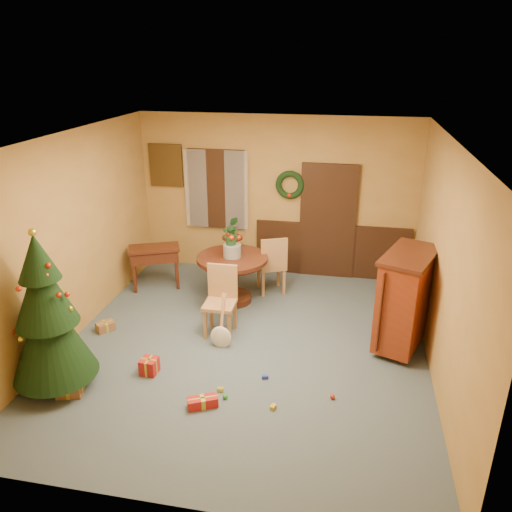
% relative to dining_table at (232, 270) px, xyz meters
% --- Properties ---
extents(room_envelope, '(5.50, 5.50, 5.50)m').
position_rel_dining_table_xyz_m(room_envelope, '(0.70, 1.35, 0.56)').
color(room_envelope, '#384451').
rests_on(room_envelope, ground).
extents(dining_table, '(1.16, 1.16, 0.80)m').
position_rel_dining_table_xyz_m(dining_table, '(0.00, 0.00, 0.00)').
color(dining_table, black).
rests_on(dining_table, floor).
extents(urn, '(0.29, 0.29, 0.21)m').
position_rel_dining_table_xyz_m(urn, '(0.00, 0.00, 0.35)').
color(urn, slate).
rests_on(urn, dining_table).
extents(centerpiece_plant, '(0.32, 0.27, 0.35)m').
position_rel_dining_table_xyz_m(centerpiece_plant, '(0.00, 0.00, 0.63)').
color(centerpiece_plant, '#1E4C23').
rests_on(centerpiece_plant, urn).
extents(chair_near, '(0.45, 0.45, 1.03)m').
position_rel_dining_table_xyz_m(chair_near, '(0.06, -0.97, -0.01)').
color(chair_near, '#A77A43').
rests_on(chair_near, floor).
extents(chair_far, '(0.59, 0.59, 1.04)m').
position_rel_dining_table_xyz_m(chair_far, '(0.59, 0.42, -0.00)').
color(chair_far, '#A77A43').
rests_on(chair_far, floor).
extents(guitar, '(0.36, 0.50, 0.71)m').
position_rel_dining_table_xyz_m(guitar, '(0.16, -1.41, -0.20)').
color(guitar, beige).
rests_on(guitar, floor).
extents(plant_stand, '(0.36, 0.36, 0.92)m').
position_rel_dining_table_xyz_m(plant_stand, '(-0.14, 0.59, 0.01)').
color(plant_stand, black).
rests_on(plant_stand, floor).
extents(stand_plant, '(0.24, 0.21, 0.37)m').
position_rel_dining_table_xyz_m(stand_plant, '(-0.14, 0.59, 0.55)').
color(stand_plant, '#19471E').
rests_on(stand_plant, plant_stand).
extents(christmas_tree, '(1.01, 1.01, 2.08)m').
position_rel_dining_table_xyz_m(christmas_tree, '(-1.60, -2.66, 0.43)').
color(christmas_tree, '#382111').
rests_on(christmas_tree, floor).
extents(writing_desk, '(0.96, 0.73, 0.76)m').
position_rel_dining_table_xyz_m(writing_desk, '(-1.45, 0.26, 0.02)').
color(writing_desk, black).
rests_on(writing_desk, floor).
extents(sideboard, '(0.94, 1.24, 1.42)m').
position_rel_dining_table_xyz_m(sideboard, '(2.65, -0.90, 0.20)').
color(sideboard, '#521F09').
rests_on(sideboard, floor).
extents(gift_a, '(0.34, 0.29, 0.16)m').
position_rel_dining_table_xyz_m(gift_a, '(-1.37, -2.80, -0.48)').
color(gift_a, brown).
rests_on(gift_a, floor).
extents(gift_b, '(0.22, 0.22, 0.21)m').
position_rel_dining_table_xyz_m(gift_b, '(-0.59, -2.20, -0.45)').
color(gift_b, '#A91916').
rests_on(gift_b, floor).
extents(gift_c, '(0.30, 0.30, 0.14)m').
position_rel_dining_table_xyz_m(gift_c, '(-1.65, -1.31, -0.49)').
color(gift_c, brown).
rests_on(gift_c, floor).
extents(gift_d, '(0.38, 0.28, 0.13)m').
position_rel_dining_table_xyz_m(gift_d, '(0.28, -2.71, -0.50)').
color(gift_d, '#A91916').
rests_on(gift_d, floor).
extents(toy_a, '(0.09, 0.07, 0.05)m').
position_rel_dining_table_xyz_m(toy_a, '(0.90, -2.03, -0.53)').
color(toy_a, '#2839AE').
rests_on(toy_a, floor).
extents(toy_b, '(0.06, 0.06, 0.06)m').
position_rel_dining_table_xyz_m(toy_b, '(0.50, -2.52, -0.53)').
color(toy_b, green).
rests_on(toy_b, floor).
extents(toy_c, '(0.07, 0.09, 0.05)m').
position_rel_dining_table_xyz_m(toy_c, '(1.10, -2.59, -0.53)').
color(toy_c, '#B59822').
rests_on(toy_c, floor).
extents(toy_d, '(0.06, 0.06, 0.06)m').
position_rel_dining_table_xyz_m(toy_d, '(1.77, -2.27, -0.53)').
color(toy_d, red).
rests_on(toy_d, floor).
extents(toy_e, '(0.08, 0.05, 0.05)m').
position_rel_dining_table_xyz_m(toy_e, '(0.41, -2.39, -0.53)').
color(toy_e, yellow).
rests_on(toy_e, floor).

